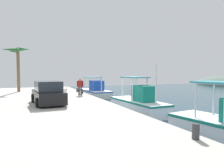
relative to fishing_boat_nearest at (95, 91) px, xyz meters
name	(u,v)px	position (x,y,z in m)	size (l,w,h in m)	color
quay_pier	(37,113)	(10.41, -6.94, -0.25)	(36.00, 10.00, 0.80)	#BCB7AD
fishing_boat_nearest	(95,91)	(0.00, 0.00, 0.00)	(6.19, 2.63, 2.67)	white
fishing_boat_second	(139,103)	(10.95, 0.06, 0.04)	(5.92, 2.11, 3.49)	white
pelican	(65,90)	(3.55, -4.12, 0.54)	(0.84, 0.80, 0.82)	tan
fisherman_standing	(80,86)	(5.03, -2.93, 1.05)	(0.36, 0.59, 1.64)	#3F3F42
parked_car	(48,94)	(9.56, -6.20, 0.86)	(4.23, 2.14, 1.57)	black
mooring_bollard_nearest	(78,90)	(1.37, -2.39, 0.35)	(0.27, 0.27, 0.40)	#333338
mooring_bollard_second	(82,91)	(3.52, -2.39, 0.38)	(0.22, 0.22, 0.47)	#333338
mooring_bollard_third	(196,131)	(19.27, -2.39, 0.40)	(0.24, 0.24, 0.51)	#333338
palm_tree	(17,55)	(-1.13, -8.56, 4.17)	(2.54, 3.01, 4.92)	brown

